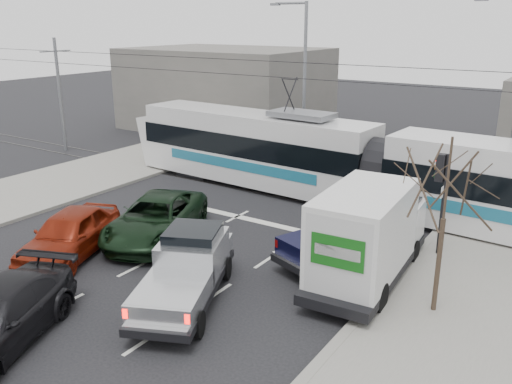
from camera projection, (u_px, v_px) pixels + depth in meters
The scene contains 14 objects.
ground at pixel (173, 280), 17.44m from camera, with size 120.00×120.00×0.00m, color black.
sidewalk_right at pixel (462, 374), 12.71m from camera, with size 6.00×60.00×0.15m, color gray.
rails at pixel (316, 199), 25.40m from camera, with size 60.00×1.60×0.03m, color #33302D.
building_left at pixel (226, 89), 41.38m from camera, with size 14.00×10.00×6.00m, color slate.
bare_tree at pixel (447, 187), 14.31m from camera, with size 2.40×2.40×5.00m.
traffic_signal at pixel (441, 182), 18.40m from camera, with size 0.44×0.44×3.60m.
street_lamp_far at pixel (302, 73), 30.82m from camera, with size 2.38×0.25×9.00m.
catenary at pixel (319, 117), 24.23m from camera, with size 60.00×0.20×7.00m.
tram at pixel (382, 169), 23.18m from camera, with size 26.64×4.20×5.42m.
silver_pickup at pixel (188, 267), 16.13m from camera, with size 3.85×5.66×1.96m.
box_truck at pixel (368, 235), 16.95m from camera, with size 2.61×6.50×3.18m.
navy_pickup at pixel (347, 234), 18.63m from camera, with size 3.27×5.04×2.00m.
green_car at pixel (156, 218), 20.65m from camera, with size 2.63×5.71×1.59m, color black.
red_car at pixel (70, 234), 19.04m from camera, with size 1.96×4.87×1.66m, color maroon.
Camera 1 is at (10.88, -11.70, 8.01)m, focal length 38.00 mm.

